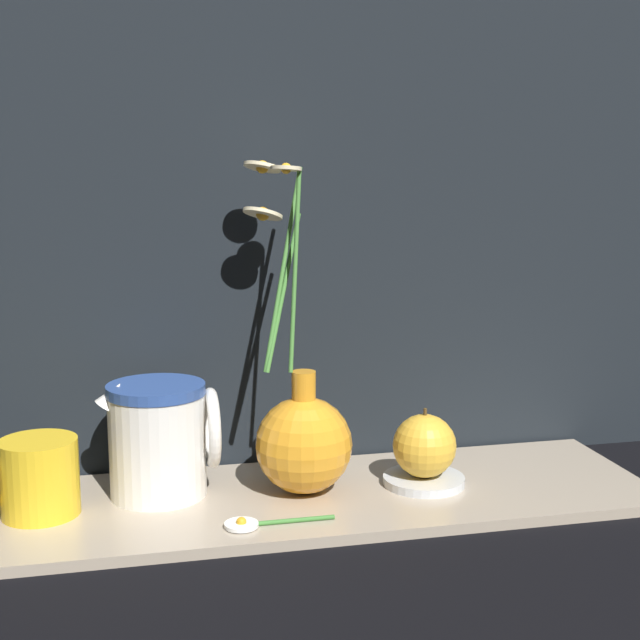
{
  "coord_description": "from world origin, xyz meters",
  "views": [
    {
      "loc": [
        -0.23,
        -0.95,
        0.38
      ],
      "look_at": [
        -0.01,
        0.0,
        0.21
      ],
      "focal_mm": 50.0,
      "sensor_mm": 36.0,
      "label": 1
    }
  ],
  "objects_px": {
    "yellow_mug": "(37,477)",
    "vase_with_flowers": "(303,437)",
    "orange_fruit": "(423,445)",
    "ceramic_pitcher": "(160,434)"
  },
  "relations": [
    {
      "from": "yellow_mug",
      "to": "vase_with_flowers",
      "type": "bearing_deg",
      "value": 0.84
    },
    {
      "from": "vase_with_flowers",
      "to": "orange_fruit",
      "type": "xyz_separation_m",
      "value": [
        0.14,
        -0.01,
        -0.02
      ]
    },
    {
      "from": "yellow_mug",
      "to": "orange_fruit",
      "type": "bearing_deg",
      "value": -0.22
    },
    {
      "from": "ceramic_pitcher",
      "to": "orange_fruit",
      "type": "bearing_deg",
      "value": -6.13
    },
    {
      "from": "vase_with_flowers",
      "to": "yellow_mug",
      "type": "bearing_deg",
      "value": -179.16
    },
    {
      "from": "vase_with_flowers",
      "to": "ceramic_pitcher",
      "type": "xyz_separation_m",
      "value": [
        -0.16,
        0.03,
        0.01
      ]
    },
    {
      "from": "orange_fruit",
      "to": "vase_with_flowers",
      "type": "bearing_deg",
      "value": 177.61
    },
    {
      "from": "vase_with_flowers",
      "to": "yellow_mug",
      "type": "xyz_separation_m",
      "value": [
        -0.29,
        -0.0,
        -0.02
      ]
    },
    {
      "from": "orange_fruit",
      "to": "ceramic_pitcher",
      "type": "bearing_deg",
      "value": 173.87
    },
    {
      "from": "ceramic_pitcher",
      "to": "orange_fruit",
      "type": "xyz_separation_m",
      "value": [
        0.3,
        -0.03,
        -0.02
      ]
    }
  ]
}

